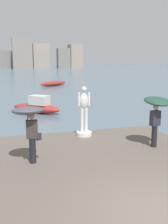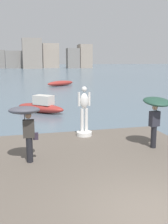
% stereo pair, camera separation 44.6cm
% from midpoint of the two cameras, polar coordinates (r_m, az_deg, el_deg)
% --- Properties ---
extents(ground_plane, '(400.00, 400.00, 0.00)m').
position_cam_midpoint_polar(ground_plane, '(45.16, -10.42, 6.00)').
color(ground_plane, slate).
extents(pier, '(7.62, 10.43, 0.40)m').
position_cam_midpoint_polar(pier, '(8.57, 8.73, -14.20)').
color(pier, '#60564C').
rests_on(pier, ground).
extents(statue_white_figure, '(0.71, 0.71, 2.27)m').
position_cam_midpoint_polar(statue_white_figure, '(12.19, 1.09, -1.05)').
color(statue_white_figure, white).
rests_on(statue_white_figure, pier).
extents(onlooker_left, '(1.11, 1.12, 1.98)m').
position_cam_midpoint_polar(onlooker_left, '(9.03, -10.96, -1.17)').
color(onlooker_left, black).
rests_on(onlooker_left, pier).
extents(onlooker_right, '(1.28, 1.30, 2.05)m').
position_cam_midpoint_polar(onlooker_right, '(10.85, 16.32, 0.87)').
color(onlooker_right, black).
rests_on(onlooker_right, pier).
extents(boat_near, '(3.75, 3.61, 1.29)m').
position_cam_midpoint_polar(boat_near, '(20.02, -8.53, 1.22)').
color(boat_near, '#9E2D28').
rests_on(boat_near, ground).
extents(boat_rightward, '(4.89, 3.79, 0.75)m').
position_cam_midpoint_polar(boat_rightward, '(40.77, -4.69, 6.15)').
color(boat_rightward, '#9E2D28').
rests_on(boat_rightward, ground).
extents(distant_skyline, '(69.99, 13.08, 13.35)m').
position_cam_midpoint_polar(distant_skyline, '(127.97, -14.26, 11.43)').
color(distant_skyline, gray).
rests_on(distant_skyline, ground).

